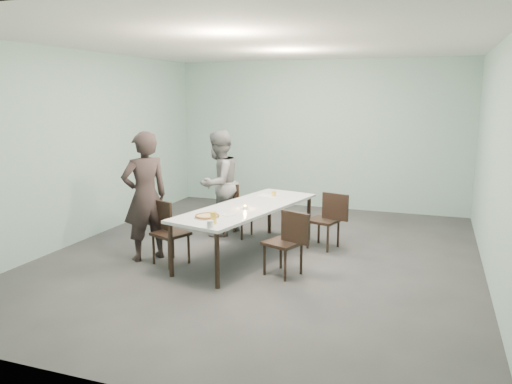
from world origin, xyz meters
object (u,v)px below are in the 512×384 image
(chair_near_left, at_px, (167,228))
(tealight, at_px, (245,207))
(pizza, at_px, (207,216))
(beer_glass, at_px, (214,218))
(chair_far_left, at_px, (233,206))
(chair_near_right, at_px, (288,239))
(chair_far_right, at_px, (328,217))
(table, at_px, (248,210))
(side_plate, at_px, (228,215))
(amber_tumbler, at_px, (274,194))
(diner_far, at_px, (219,183))
(water_tumbler, at_px, (210,224))
(diner_near, at_px, (145,196))

(chair_near_left, distance_m, tealight, 1.12)
(pizza, height_order, beer_glass, beer_glass)
(tealight, bearing_deg, beer_glass, -94.32)
(chair_near_left, bearing_deg, chair_far_left, 99.28)
(chair_near_left, xyz_separation_m, pizza, (0.71, -0.19, 0.27))
(chair_far_left, distance_m, chair_near_right, 2.05)
(chair_near_right, bearing_deg, chair_far_right, -79.02)
(table, xyz_separation_m, tealight, (0.03, -0.18, 0.08))
(chair_far_left, relative_size, side_plate, 4.83)
(table, xyz_separation_m, chair_near_right, (0.78, -0.58, -0.19))
(tealight, bearing_deg, amber_tumbler, 83.20)
(chair_near_right, xyz_separation_m, amber_tumbler, (-0.63, 1.36, 0.29))
(side_plate, bearing_deg, diner_far, 118.15)
(diner_far, height_order, side_plate, diner_far)
(water_tumbler, bearing_deg, side_plate, 94.37)
(table, distance_m, amber_tumbler, 0.79)
(diner_near, relative_size, water_tumbler, 20.26)
(chair_near_left, distance_m, diner_near, 0.54)
(table, height_order, amber_tumbler, amber_tumbler)
(chair_near_right, bearing_deg, chair_near_left, 23.16)
(side_plate, height_order, tealight, tealight)
(amber_tumbler, bearing_deg, pizza, -103.77)
(chair_near_left, bearing_deg, table, 55.55)
(chair_near_left, relative_size, amber_tumbler, 10.88)
(chair_far_left, height_order, beer_glass, beer_glass)
(diner_far, xyz_separation_m, water_tumbler, (0.87, -2.20, -0.07))
(chair_far_left, height_order, amber_tumbler, chair_far_left)
(table, relative_size, tealight, 48.84)
(chair_near_left, distance_m, pizza, 0.78)
(diner_near, xyz_separation_m, water_tumbler, (1.31, -0.68, -0.12))
(chair_near_left, xyz_separation_m, diner_far, (0.10, 1.56, 0.37))
(table, relative_size, diner_far, 1.57)
(chair_far_right, xyz_separation_m, water_tumbler, (-1.01, -2.02, 0.29))
(table, xyz_separation_m, diner_near, (-1.31, -0.60, 0.22))
(chair_far_left, bearing_deg, chair_near_right, -39.90)
(chair_near_left, height_order, amber_tumbler, chair_near_left)
(table, bearing_deg, side_plate, -94.24)
(pizza, distance_m, amber_tumbler, 1.65)
(chair_far_right, distance_m, amber_tumbler, 0.92)
(chair_far_right, relative_size, pizza, 2.56)
(chair_far_left, xyz_separation_m, diner_near, (-0.70, -1.54, 0.41))
(diner_near, bearing_deg, table, 150.96)
(beer_glass, height_order, amber_tumbler, beer_glass)
(table, relative_size, diner_near, 1.50)
(table, distance_m, chair_far_left, 1.13)
(pizza, height_order, tealight, tealight)
(side_plate, distance_m, amber_tumbler, 1.39)
(chair_near_left, bearing_deg, chair_far_right, 56.92)
(tealight, xyz_separation_m, amber_tumbler, (0.11, 0.96, 0.02))
(table, distance_m, chair_far_right, 1.28)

